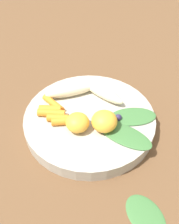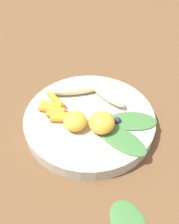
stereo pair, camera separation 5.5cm
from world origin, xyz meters
name	(u,v)px [view 2 (the right image)]	position (x,y,z in m)	size (l,w,h in m)	color
ground_plane	(90,125)	(0.00, 0.00, 0.00)	(2.40, 2.40, 0.00)	brown
bowl	(90,120)	(0.00, 0.00, 0.02)	(0.29, 0.29, 0.03)	#B2AD9E
banana_peeled_left	(76,89)	(-0.04, -0.07, 0.04)	(0.13, 0.03, 0.03)	beige
banana_peeled_right	(105,92)	(-0.07, -0.01, 0.04)	(0.13, 0.03, 0.03)	beige
orange_segment_near	(102,123)	(0.01, 0.05, 0.05)	(0.05, 0.05, 0.04)	#F4A833
orange_segment_far	(76,122)	(0.05, 0.00, 0.05)	(0.05, 0.05, 0.04)	#F4A833
carrot_front	(56,100)	(0.02, -0.09, 0.04)	(0.01, 0.01, 0.06)	orange
carrot_mid_left	(52,106)	(0.04, -0.08, 0.04)	(0.02, 0.02, 0.05)	orange
carrot_mid_right	(52,109)	(0.05, -0.07, 0.04)	(0.02, 0.02, 0.06)	orange
carrot_rear	(57,115)	(0.05, -0.05, 0.04)	(0.02, 0.02, 0.05)	orange
carrot_small	(64,119)	(0.05, -0.03, 0.04)	(0.02, 0.02, 0.06)	orange
blueberry_pile	(108,118)	(-0.01, 0.04, 0.04)	(0.03, 0.05, 0.02)	#2D234C
kale_leaf_left	(120,138)	(0.01, 0.09, 0.03)	(0.12, 0.05, 0.01)	#3D7038
kale_leaf_right	(133,121)	(-0.05, 0.08, 0.03)	(0.10, 0.05, 0.01)	#3D7038
kale_leaf_stray	(128,222)	(0.13, 0.19, 0.00)	(0.08, 0.06, 0.01)	#3D7038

